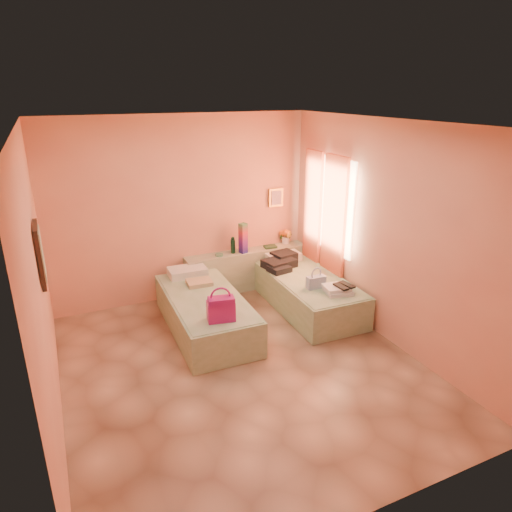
{
  "coord_description": "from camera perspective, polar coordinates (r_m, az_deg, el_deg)",
  "views": [
    {
      "loc": [
        -1.79,
        -4.29,
        3.12
      ],
      "look_at": [
        0.57,
        0.85,
        1.04
      ],
      "focal_mm": 32.0,
      "sensor_mm": 36.0,
      "label": 1
    }
  ],
  "objects": [
    {
      "name": "towel_stack",
      "position": [
        6.32,
        10.25,
        -4.14
      ],
      "size": [
        0.4,
        0.36,
        0.1
      ],
      "primitive_type": "cube",
      "rotation": [
        0.0,
        0.0,
        -0.2
      ],
      "color": "white",
      "rests_on": "bed_right"
    },
    {
      "name": "flower_vase",
      "position": [
        7.72,
        3.74,
        2.62
      ],
      "size": [
        0.29,
        0.29,
        0.29
      ],
      "primitive_type": "cube",
      "rotation": [
        0.0,
        0.0,
        0.36
      ],
      "color": "white",
      "rests_on": "headboard_ledge"
    },
    {
      "name": "rainbow_box",
      "position": [
        7.23,
        -1.62,
        2.24
      ],
      "size": [
        0.13,
        0.13,
        0.49
      ],
      "primitive_type": "cube",
      "rotation": [
        0.0,
        0.0,
        0.29
      ],
      "color": "#A8146A",
      "rests_on": "headboard_ledge"
    },
    {
      "name": "green_book",
      "position": [
        7.53,
        1.79,
        1.17
      ],
      "size": [
        0.22,
        0.17,
        0.03
      ],
      "primitive_type": "cube",
      "rotation": [
        0.0,
        0.0,
        -0.12
      ],
      "color": "#25462A",
      "rests_on": "headboard_ledge"
    },
    {
      "name": "clothes_pile",
      "position": [
        7.13,
        3.23,
        -0.72
      ],
      "size": [
        0.63,
        0.63,
        0.16
      ],
      "primitive_type": "cube",
      "rotation": [
        0.0,
        0.0,
        0.23
      ],
      "color": "black",
      "rests_on": "bed_right"
    },
    {
      "name": "room_walls",
      "position": [
        5.42,
        -2.24,
        5.93
      ],
      "size": [
        4.02,
        4.51,
        2.81
      ],
      "color": "#F4A982",
      "rests_on": "ground"
    },
    {
      "name": "headboard_ledge",
      "position": [
        7.5,
        -1.15,
        -1.68
      ],
      "size": [
        2.05,
        0.3,
        0.65
      ],
      "primitive_type": "cube",
      "color": "#AAB695",
      "rests_on": "ground"
    },
    {
      "name": "bed_left",
      "position": [
        6.29,
        -6.34,
        -7.07
      ],
      "size": [
        0.95,
        2.02,
        0.5
      ],
      "primitive_type": "cube",
      "rotation": [
        0.0,
        0.0,
        -0.03
      ],
      "color": "#A5BE99",
      "rests_on": "ground"
    },
    {
      "name": "sandal_pair",
      "position": [
        6.29,
        10.99,
        -3.69
      ],
      "size": [
        0.2,
        0.26,
        0.03
      ],
      "primitive_type": "cube",
      "rotation": [
        0.0,
        0.0,
        0.06
      ],
      "color": "black",
      "rests_on": "towel_stack"
    },
    {
      "name": "small_dish",
      "position": [
        7.18,
        -4.63,
        0.14
      ],
      "size": [
        0.16,
        0.16,
        0.03
      ],
      "primitive_type": "cylinder",
      "rotation": [
        0.0,
        0.0,
        0.36
      ],
      "color": "#457E61",
      "rests_on": "headboard_ledge"
    },
    {
      "name": "magenta_handbag",
      "position": [
        5.49,
        -4.42,
        -6.57
      ],
      "size": [
        0.36,
        0.24,
        0.31
      ],
      "primitive_type": "cube",
      "rotation": [
        0.0,
        0.0,
        -0.18
      ],
      "color": "#A8146A",
      "rests_on": "bed_left"
    },
    {
      "name": "ground",
      "position": [
        5.6,
        -1.7,
        -13.69
      ],
      "size": [
        4.5,
        4.5,
        0.0
      ],
      "primitive_type": "plane",
      "color": "tan",
      "rests_on": "ground"
    },
    {
      "name": "khaki_garment",
      "position": [
        6.54,
        -7.11,
        -3.3
      ],
      "size": [
        0.36,
        0.3,
        0.06
      ],
      "primitive_type": "cube",
      "rotation": [
        0.0,
        0.0,
        -0.07
      ],
      "color": "tan",
      "rests_on": "bed_left"
    },
    {
      "name": "water_bottle",
      "position": [
        7.26,
        -2.9,
        1.33
      ],
      "size": [
        0.07,
        0.07,
        0.25
      ],
      "primitive_type": "cylinder",
      "rotation": [
        0.0,
        0.0,
        -0.04
      ],
      "color": "#153B26",
      "rests_on": "headboard_ledge"
    },
    {
      "name": "blue_handbag",
      "position": [
        6.42,
        7.51,
        -3.25
      ],
      "size": [
        0.27,
        0.12,
        0.17
      ],
      "primitive_type": "cube",
      "rotation": [
        0.0,
        0.0,
        0.0
      ],
      "color": "#3F5D99",
      "rests_on": "bed_right"
    },
    {
      "name": "bed_right",
      "position": [
        6.9,
        6.38,
        -4.53
      ],
      "size": [
        0.95,
        2.02,
        0.5
      ],
      "primitive_type": "cube",
      "rotation": [
        0.0,
        0.0,
        -0.03
      ],
      "color": "#A5BE99",
      "rests_on": "ground"
    }
  ]
}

